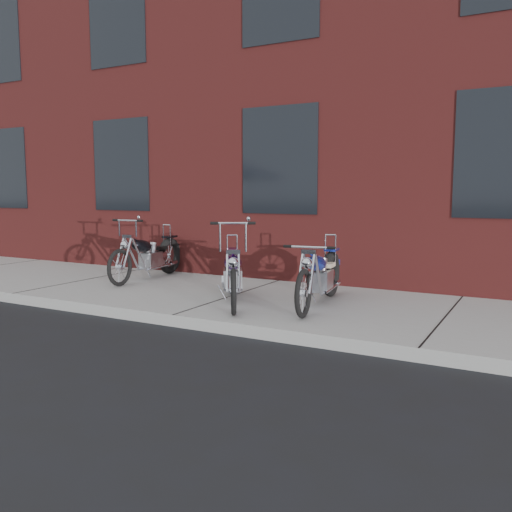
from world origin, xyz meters
The scene contains 6 objects.
ground centered at (0.00, 0.00, 0.00)m, with size 120.00×120.00×0.00m, color black.
sidewalk centered at (0.00, 1.50, 0.07)m, with size 22.00×3.00×0.15m, color #9D9995.
building_brick centered at (0.00, 8.00, 4.00)m, with size 22.00×10.00×8.00m, color maroon.
chopper_purple centered at (0.26, 1.02, 0.52)m, with size 1.15×1.79×1.15m.
chopper_blue centered at (1.39, 1.42, 0.53)m, with size 0.52×2.09×0.91m.
chopper_third centered at (-2.08, 2.06, 0.53)m, with size 0.52×2.11×1.07m.
Camera 1 is at (4.06, -5.30, 1.68)m, focal length 38.00 mm.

